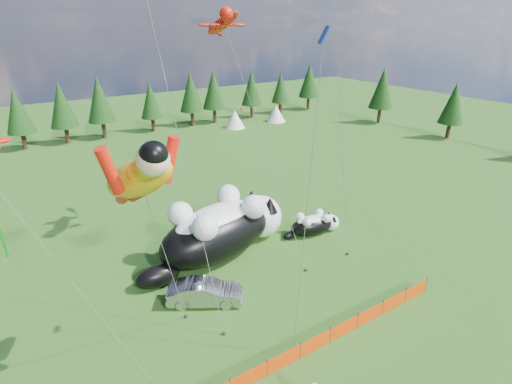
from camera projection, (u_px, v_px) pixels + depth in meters
ground at (251, 331)px, 21.92m from camera, size 160.00×160.00×0.00m
safety_fence at (284, 360)px, 19.40m from camera, size 22.06×0.06×1.10m
tree_line at (79, 113)px, 55.16m from camera, size 90.00×4.00×8.00m
festival_tents at (169, 128)px, 57.78m from camera, size 50.00×3.20×2.80m
cat_large at (223, 227)px, 28.43m from camera, size 12.33×6.24×4.49m
cat_small at (315, 224)px, 31.69m from camera, size 4.97×2.32×1.80m
car at (205, 292)px, 23.84m from camera, size 4.64×3.63×1.47m
superhero_kite at (138, 178)px, 15.35m from camera, size 5.70×6.03×12.55m
gecko_kite at (222, 24)px, 26.92m from camera, size 3.06×11.40×17.62m
diamond_kite_c at (322, 56)px, 15.97m from camera, size 1.75×1.29×15.88m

